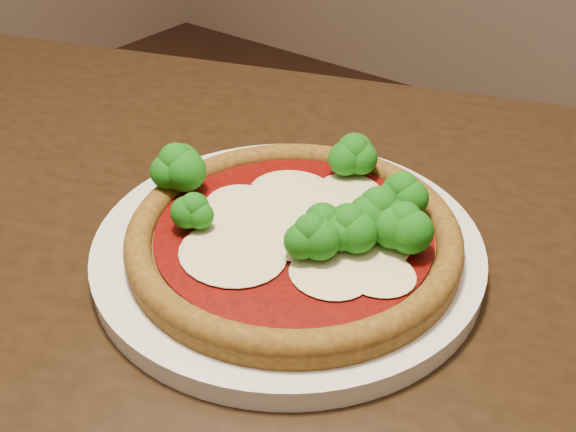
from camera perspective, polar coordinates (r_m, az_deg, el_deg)
The scene contains 3 objects.
dining_table at distance 0.58m, azimuth -6.50°, elevation -12.70°, with size 1.48×1.23×0.75m.
plate at distance 0.53m, azimuth 0.00°, elevation -2.73°, with size 0.32×0.32×0.02m, color silver.
pizza at distance 0.51m, azimuth 1.07°, elevation -0.89°, with size 0.27×0.27×0.06m.
Camera 1 is at (0.39, -0.26, 1.09)m, focal length 40.00 mm.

